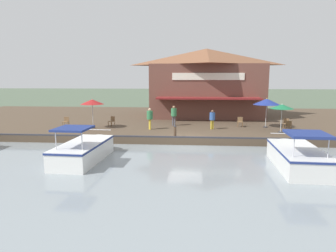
{
  "coord_description": "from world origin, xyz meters",
  "views": [
    {
      "loc": [
        21.12,
        0.42,
        4.91
      ],
      "look_at": [
        -1.0,
        -1.35,
        1.3
      ],
      "focal_mm": 32.0,
      "sensor_mm": 36.0,
      "label": 1
    }
  ],
  "objects": [
    {
      "name": "motorboat_nearest_quay",
      "position": [
        4.05,
        -5.85,
        0.69
      ],
      "size": [
        5.98,
        2.33,
        2.18
      ],
      "color": "white",
      "rests_on": "river_water"
    },
    {
      "name": "waterfront_restaurant",
      "position": [
        -13.59,
        1.99,
        4.42
      ],
      "size": [
        10.72,
        12.5,
        7.51
      ],
      "color": "brown",
      "rests_on": "quay_deck"
    },
    {
      "name": "motorboat_fourth_along",
      "position": [
        4.53,
        6.15,
        0.69
      ],
      "size": [
        6.1,
        2.48,
        2.16
      ],
      "color": "silver",
      "rests_on": "river_water"
    },
    {
      "name": "cafe_chair_far_corner_seat",
      "position": [
        -5.02,
        -6.74,
        1.08
      ],
      "size": [
        0.59,
        0.59,
        0.85
      ],
      "color": "brown",
      "rests_on": "quay_deck"
    },
    {
      "name": "cafe_chair_mid_patio",
      "position": [
        -3.35,
        8.2,
        1.08
      ],
      "size": [
        0.59,
        0.59,
        0.85
      ],
      "color": "brown",
      "rests_on": "quay_deck"
    },
    {
      "name": "quay_deck",
      "position": [
        -11.0,
        0.0,
        0.3
      ],
      "size": [
        22.0,
        56.0,
        0.6
      ],
      "primitive_type": "cube",
      "color": "#4C3D2D",
      "rests_on": "ground"
    },
    {
      "name": "person_near_entrance",
      "position": [
        -3.91,
        2.14,
        1.61
      ],
      "size": [
        0.46,
        0.46,
        1.62
      ],
      "color": "gold",
      "rests_on": "quay_deck"
    },
    {
      "name": "mooring_post",
      "position": [
        -0.35,
        -0.78,
        1.01
      ],
      "size": [
        0.22,
        0.22,
        0.81
      ],
      "color": "#473323",
      "rests_on": "quay_deck"
    },
    {
      "name": "cafe_chair_back_row_seat",
      "position": [
        -5.43,
        4.69,
        1.08
      ],
      "size": [
        0.47,
        0.47,
        0.85
      ],
      "color": "brown",
      "rests_on": "quay_deck"
    },
    {
      "name": "ground_plane",
      "position": [
        0.0,
        0.0,
        0.0
      ],
      "size": [
        220.0,
        220.0,
        0.0
      ],
      "primitive_type": "plane",
      "color": "#4C5B47"
    },
    {
      "name": "cafe_chair_beside_entrance",
      "position": [
        -4.8,
        8.45,
        1.08
      ],
      "size": [
        0.57,
        0.57,
        0.85
      ],
      "color": "brown",
      "rests_on": "quay_deck"
    },
    {
      "name": "person_mid_patio",
      "position": [
        -5.58,
        -1.19,
        1.73
      ],
      "size": [
        0.51,
        0.51,
        1.79
      ],
      "color": "#4C4C56",
      "rests_on": "quay_deck"
    },
    {
      "name": "tree_downstream_bank",
      "position": [
        -17.8,
        4.07,
        5.35
      ],
      "size": [
        5.37,
        5.12,
        7.45
      ],
      "color": "brown",
      "rests_on": "quay_deck"
    },
    {
      "name": "cafe_chair_under_first_umbrella",
      "position": [
        -4.32,
        -10.71,
        1.08
      ],
      "size": [
        0.45,
        0.45,
        0.85
      ],
      "color": "brown",
      "rests_on": "quay_deck"
    },
    {
      "name": "patio_umbrella_far_corner",
      "position": [
        -5.26,
        6.86,
        2.84
      ],
      "size": [
        2.27,
        2.27,
        2.54
      ],
      "color": "#B7B7B7",
      "rests_on": "quay_deck"
    },
    {
      "name": "patio_umbrella_by_entrance",
      "position": [
        -3.75,
        -8.06,
        2.85
      ],
      "size": [
        1.97,
        1.97,
        2.51
      ],
      "color": "#B7B7B7",
      "rests_on": "quay_deck"
    },
    {
      "name": "patio_umbrella_mid_patio_right",
      "position": [
        -2.86,
        7.46,
        2.65
      ],
      "size": [
        1.79,
        1.79,
        2.28
      ],
      "color": "#B7B7B7",
      "rests_on": "quay_deck"
    },
    {
      "name": "quay_edge_fender",
      "position": [
        -0.1,
        0.0,
        0.65
      ],
      "size": [
        0.2,
        50.4,
        0.1
      ],
      "primitive_type": "cube",
      "color": "#2D2D33",
      "rests_on": "quay_deck"
    },
    {
      "name": "person_at_quay_edge",
      "position": [
        -3.43,
        -3.07,
        1.73
      ],
      "size": [
        0.51,
        0.51,
        1.79
      ],
      "color": "gold",
      "rests_on": "quay_deck"
    }
  ]
}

